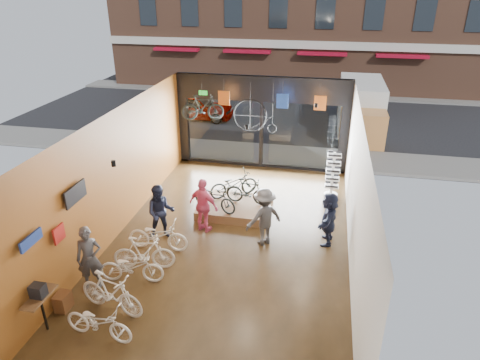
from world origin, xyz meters
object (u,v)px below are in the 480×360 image
(floor_bike_4, at_px, (158,235))
(street_car, at_px, (196,106))
(display_bike_mid, at_px, (248,191))
(customer_3, at_px, (264,217))
(penny_farthing, at_px, (257,117))
(floor_bike_3, at_px, (144,253))
(customer_5, at_px, (329,218))
(box_truck, at_px, (361,111))
(display_bike_left, at_px, (215,197))
(hung_bike, at_px, (202,107))
(floor_bike_0, at_px, (99,322))
(display_platform, at_px, (235,208))
(customer_2, at_px, (204,206))
(floor_bike_2, at_px, (132,267))
(sunglasses_rack, at_px, (333,175))
(customer_0, at_px, (89,258))
(floor_bike_1, at_px, (111,293))
(customer_1, at_px, (161,212))
(display_bike_right, at_px, (234,184))

(floor_bike_4, bearing_deg, street_car, 10.09)
(street_car, relative_size, display_bike_mid, 2.76)
(customer_3, distance_m, penny_farthing, 4.93)
(floor_bike_3, height_order, customer_5, customer_5)
(box_truck, height_order, display_bike_left, box_truck)
(hung_bike, bearing_deg, floor_bike_0, 164.65)
(display_platform, relative_size, customer_3, 1.34)
(floor_bike_0, distance_m, customer_2, 4.89)
(penny_farthing, bearing_deg, floor_bike_2, -106.68)
(display_bike_mid, xyz_separation_m, sunglasses_rack, (2.77, 1.71, 0.11))
(display_bike_mid, xyz_separation_m, customer_0, (-3.18, -4.69, 0.11))
(floor_bike_1, height_order, penny_farthing, penny_farthing)
(street_car, relative_size, display_bike_left, 2.49)
(floor_bike_0, height_order, display_bike_mid, display_bike_mid)
(display_bike_left, xyz_separation_m, customer_5, (3.68, -0.79, 0.08))
(box_truck, height_order, hung_bike, hung_bike)
(display_bike_left, xyz_separation_m, sunglasses_rack, (3.77, 2.33, 0.12))
(street_car, distance_m, display_bike_left, 11.28)
(floor_bike_0, relative_size, customer_1, 0.93)
(customer_0, relative_size, sunglasses_rack, 1.01)
(customer_5, bearing_deg, hung_bike, -121.51)
(floor_bike_2, xyz_separation_m, customer_0, (-0.91, -0.40, 0.43))
(street_car, xyz_separation_m, floor_bike_4, (2.68, -12.75, -0.24))
(customer_0, height_order, sunglasses_rack, customer_0)
(customer_1, distance_m, customer_3, 3.10)
(floor_bike_2, height_order, floor_bike_3, floor_bike_3)
(floor_bike_2, distance_m, customer_3, 3.98)
(box_truck, xyz_separation_m, floor_bike_2, (-6.37, -13.28, -0.81))
(floor_bike_2, relative_size, customer_3, 0.94)
(box_truck, distance_m, customer_3, 11.30)
(box_truck, bearing_deg, floor_bike_1, -113.78)
(display_bike_mid, bearing_deg, floor_bike_0, 164.87)
(display_bike_left, xyz_separation_m, customer_1, (-1.27, -1.52, 0.14))
(floor_bike_1, bearing_deg, display_bike_left, -1.95)
(floor_bike_4, relative_size, hung_bike, 1.12)
(floor_bike_0, relative_size, display_platform, 0.68)
(display_bike_left, relative_size, customer_5, 1.02)
(floor_bike_0, distance_m, penny_farthing, 9.44)
(customer_3, bearing_deg, floor_bike_1, 9.73)
(customer_3, relative_size, customer_5, 1.09)
(display_bike_right, bearing_deg, floor_bike_3, 124.81)
(floor_bike_2, bearing_deg, box_truck, -33.89)
(floor_bike_0, xyz_separation_m, display_bike_left, (1.16, 5.63, 0.31))
(floor_bike_2, bearing_deg, sunglasses_rack, -48.37)
(street_car, relative_size, customer_1, 2.38)
(floor_bike_1, xyz_separation_m, hung_bike, (0.13, 7.62, 2.40))
(street_car, height_order, display_bike_left, street_car)
(floor_bike_3, height_order, customer_2, customer_2)
(hung_bike, bearing_deg, floor_bike_2, 163.56)
(box_truck, bearing_deg, display_bike_right, -118.75)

